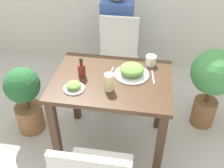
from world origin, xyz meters
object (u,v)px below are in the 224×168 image
at_px(side_plate, 74,86).
at_px(drink_cup, 151,60).
at_px(food_plate, 132,71).
at_px(person_figure, 117,35).
at_px(sauce_bottle, 82,69).
at_px(juice_glass, 109,82).
at_px(potted_plant_right, 213,79).
at_px(potted_plant_left, 25,97).
at_px(chair_far, 117,56).

xyz_separation_m(side_plate, drink_cup, (0.53, 0.42, 0.02)).
xyz_separation_m(food_plate, person_figure, (-0.26, 0.98, -0.20)).
bearing_deg(sauce_bottle, food_plate, 10.59).
distance_m(side_plate, person_figure, 1.25).
xyz_separation_m(drink_cup, juice_glass, (-0.28, -0.38, 0.02)).
distance_m(juice_glass, person_figure, 1.21).
distance_m(potted_plant_right, person_figure, 1.16).
xyz_separation_m(sauce_bottle, person_figure, (0.12, 1.05, -0.22)).
xyz_separation_m(food_plate, potted_plant_right, (0.70, 0.34, -0.25)).
xyz_separation_m(food_plate, drink_cup, (0.14, 0.17, -0.00)).
distance_m(side_plate, drink_cup, 0.68).
bearing_deg(person_figure, potted_plant_right, -33.61).
relative_size(potted_plant_left, person_figure, 0.59).
bearing_deg(chair_far, sauce_bottle, -103.44).
xyz_separation_m(sauce_bottle, potted_plant_right, (1.08, 0.41, -0.27)).
bearing_deg(chair_far, juice_glass, -85.88).
relative_size(food_plate, juice_glass, 2.06).
distance_m(food_plate, juice_glass, 0.25).
height_order(juice_glass, potted_plant_right, juice_glass).
bearing_deg(juice_glass, potted_plant_left, 165.96).
bearing_deg(food_plate, potted_plant_right, 25.74).
height_order(food_plate, drink_cup, food_plate).
height_order(sauce_bottle, potted_plant_left, sauce_bottle).
relative_size(juice_glass, potted_plant_right, 0.16).
bearing_deg(person_figure, side_plate, -96.41).
xyz_separation_m(juice_glass, person_figure, (-0.11, 1.19, -0.22)).
height_order(chair_far, person_figure, person_figure).
bearing_deg(potted_plant_left, potted_plant_right, 11.73).
height_order(food_plate, person_figure, person_figure).
height_order(side_plate, sauce_bottle, sauce_bottle).
bearing_deg(potted_plant_left, person_figure, 54.70).
bearing_deg(potted_plant_right, side_plate, -151.99).
bearing_deg(side_plate, potted_plant_right, 28.01).
relative_size(chair_far, side_plate, 5.72).
relative_size(drink_cup, sauce_bottle, 0.53).
height_order(drink_cup, sauce_bottle, sauce_bottle).
bearing_deg(juice_glass, potted_plant_right, 32.85).
distance_m(chair_far, sauce_bottle, 0.80).
xyz_separation_m(chair_far, potted_plant_left, (-0.75, -0.66, -0.11)).
bearing_deg(drink_cup, food_plate, -128.61).
bearing_deg(side_plate, food_plate, 31.85).
height_order(food_plate, juice_glass, juice_glass).
distance_m(sauce_bottle, potted_plant_right, 1.19).
xyz_separation_m(food_plate, juice_glass, (-0.14, -0.21, 0.02)).
relative_size(side_plate, drink_cup, 1.82).
relative_size(food_plate, sauce_bottle, 1.68).
bearing_deg(food_plate, juice_glass, -124.57).
height_order(potted_plant_left, person_figure, person_figure).
relative_size(potted_plant_left, potted_plant_right, 0.84).
relative_size(sauce_bottle, potted_plant_left, 0.24).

